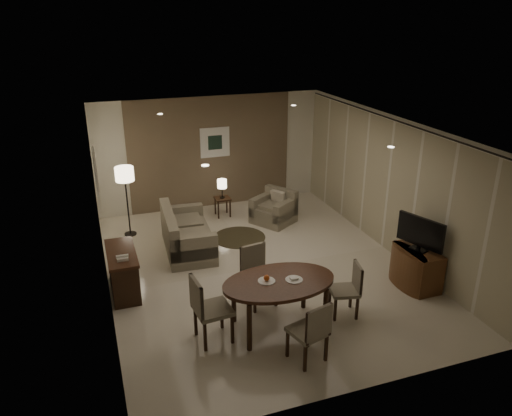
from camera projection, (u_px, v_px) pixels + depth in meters
name	position (u px, v px, depth m)	size (l,w,h in m)	color
room_shell	(252.00, 194.00, 9.31)	(5.50, 7.00, 2.70)	beige
taupe_accent	(211.00, 153.00, 12.01)	(3.96, 0.03, 2.70)	brown
curtain_wall	(388.00, 187.00, 9.79)	(0.08, 6.70, 2.58)	#C1B896
curtain_rod	(395.00, 120.00, 9.30)	(0.03, 0.03, 6.80)	black
art_back_frame	(215.00, 142.00, 11.93)	(0.72, 0.03, 0.72)	silver
art_back_canvas	(215.00, 143.00, 11.92)	(0.34, 0.01, 0.34)	black
art_left_frame	(96.00, 171.00, 8.99)	(0.03, 0.60, 0.80)	silver
art_left_canvas	(96.00, 171.00, 8.99)	(0.01, 0.46, 0.64)	gray
downlight_nl	(205.00, 165.00, 6.46)	(0.10, 0.10, 0.01)	white
downlight_nr	(391.00, 147.00, 7.32)	(0.10, 0.10, 0.01)	white
downlight_fl	(160.00, 114.00, 9.61)	(0.10, 0.10, 0.01)	white
downlight_fr	(294.00, 105.00, 10.47)	(0.10, 0.10, 0.01)	white
console_desk	(123.00, 272.00, 8.56)	(0.48, 1.20, 0.75)	#472617
telephone	(122.00, 257.00, 8.14)	(0.20, 0.14, 0.09)	white
tv_cabinet	(417.00, 267.00, 8.75)	(0.48, 0.90, 0.70)	#5A331B
flat_tv	(420.00, 233.00, 8.50)	(0.06, 0.88, 0.60)	black
dining_table	(279.00, 304.00, 7.56)	(1.73, 1.08, 0.81)	#472617
chair_near	(307.00, 330.00, 6.84)	(0.46, 0.46, 0.95)	gray
chair_far	(259.00, 277.00, 8.14)	(0.48, 0.48, 0.99)	gray
chair_left	(213.00, 309.00, 7.24)	(0.51, 0.51, 1.05)	gray
chair_right	(344.00, 290.00, 7.88)	(0.43, 0.43, 0.88)	gray
plate_a	(267.00, 281.00, 7.39)	(0.26, 0.26, 0.02)	white
plate_b	(294.00, 280.00, 7.43)	(0.26, 0.26, 0.02)	white
fruit_apple	(267.00, 278.00, 7.37)	(0.09, 0.09, 0.09)	#C94F17
napkin	(294.00, 278.00, 7.42)	(0.12, 0.08, 0.03)	white
round_rug	(239.00, 237.00, 10.72)	(1.12, 1.12, 0.01)	#443E26
sofa	(188.00, 231.00, 10.03)	(0.89, 1.79, 0.84)	gray
armchair	(273.00, 207.00, 11.35)	(0.83, 0.79, 0.74)	gray
side_table	(223.00, 207.00, 11.77)	(0.35, 0.35, 0.45)	black
table_lamp	(222.00, 188.00, 11.60)	(0.22, 0.22, 0.50)	#FFEAC1
floor_lamp	(127.00, 202.00, 10.58)	(0.39, 0.39, 1.53)	#FFE5B7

